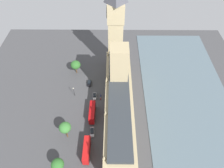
{
  "coord_description": "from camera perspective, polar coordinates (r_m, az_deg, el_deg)",
  "views": [
    {
      "loc": [
        0.51,
        55.9,
        82.38
      ],
      "look_at": [
        1.0,
        -12.53,
        8.73
      ],
      "focal_mm": 33.9,
      "sensor_mm": 36.0,
      "label": 1
    }
  ],
  "objects": [
    {
      "name": "ground_plane",
      "position": [
        99.56,
        0.53,
        -8.74
      ],
      "size": [
        144.96,
        144.96,
        0.0
      ],
      "primitive_type": "plane",
      "color": "#424244"
    },
    {
      "name": "car_silver_midblock",
      "position": [
        94.63,
        -5.37,
        -12.7
      ],
      "size": [
        2.03,
        4.86,
        1.74
      ],
      "rotation": [
        0.0,
        0.0,
        0.05
      ],
      "color": "#B7B7BC",
      "rests_on": "ground"
    },
    {
      "name": "car_black_far_end",
      "position": [
        112.37,
        -6.14,
        0.26
      ],
      "size": [
        1.94,
        4.2,
        1.74
      ],
      "rotation": [
        0.0,
        0.0,
        -0.02
      ],
      "color": "black",
      "rests_on": "ground"
    },
    {
      "name": "street_lamp_slot_11",
      "position": [
        105.9,
        -10.3,
        -1.65
      ],
      "size": [
        0.56,
        0.56,
        5.65
      ],
      "color": "black",
      "rests_on": "ground"
    },
    {
      "name": "parliament_building",
      "position": [
        93.19,
        1.8,
        -4.84
      ],
      "size": [
        11.72,
        59.27,
        31.77
      ],
      "color": "tan",
      "rests_on": "ground"
    },
    {
      "name": "pedestrian_opposite_hall",
      "position": [
        105.14,
        -3.05,
        -3.97
      ],
      "size": [
        0.62,
        0.53,
        1.57
      ],
      "rotation": [
        0.0,
        0.0,
        4.96
      ],
      "color": "maroon",
      "rests_on": "ground"
    },
    {
      "name": "double_decker_bus_by_river_gate",
      "position": [
        98.12,
        -5.36,
        -7.58
      ],
      "size": [
        2.68,
        10.51,
        4.75
      ],
      "rotation": [
        0.0,
        0.0,
        -0.0
      ],
      "color": "#B20C0F",
      "rests_on": "ground"
    },
    {
      "name": "plane_tree_under_trees",
      "position": [
        116.32,
        -9.79,
        5.09
      ],
      "size": [
        5.32,
        5.32,
        8.07
      ],
      "color": "brown",
      "rests_on": "ground"
    },
    {
      "name": "river_thames",
      "position": [
        106.07,
        20.8,
        -8.26
      ],
      "size": [
        42.21,
        130.46,
        0.25
      ],
      "primitive_type": "cube",
      "color": "slate",
      "rests_on": "ground"
    },
    {
      "name": "car_white_near_tower",
      "position": [
        106.18,
        -4.72,
        -3.25
      ],
      "size": [
        2.07,
        4.43,
        1.74
      ],
      "rotation": [
        0.0,
        0.0,
        0.08
      ],
      "color": "silver",
      "rests_on": "ground"
    },
    {
      "name": "clock_tower",
      "position": [
        107.29,
        0.98,
        15.86
      ],
      "size": [
        8.41,
        8.41,
        51.76
      ],
      "color": "tan",
      "rests_on": "ground"
    },
    {
      "name": "double_decker_bus_kerbside",
      "position": [
        88.98,
        -6.86,
        -17.23
      ],
      "size": [
        2.65,
        10.5,
        4.75
      ],
      "rotation": [
        0.0,
        0.0,
        0.0
      ],
      "color": "red",
      "rests_on": "ground"
    },
    {
      "name": "plane_tree_slot_10",
      "position": [
        89.93,
        -12.56,
        -11.42
      ],
      "size": [
        5.0,
        5.0,
        9.43
      ],
      "color": "brown",
      "rests_on": "ground"
    },
    {
      "name": "plane_tree_trailing",
      "position": [
        84.47,
        -14.47,
        -20.31
      ],
      "size": [
        4.77,
        4.77,
        8.32
      ],
      "color": "brown",
      "rests_on": "ground"
    },
    {
      "name": "pedestrian_corner",
      "position": [
        106.49,
        -3.04,
        -3.07
      ],
      "size": [
        0.65,
        0.65,
        1.58
      ],
      "rotation": [
        0.0,
        0.0,
        2.36
      ],
      "color": "navy",
      "rests_on": "ground"
    }
  ]
}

